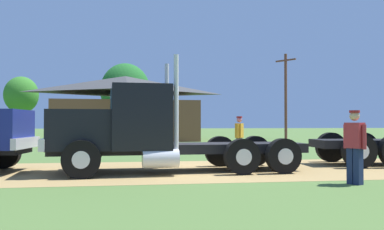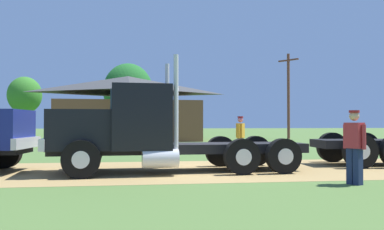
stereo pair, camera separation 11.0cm
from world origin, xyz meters
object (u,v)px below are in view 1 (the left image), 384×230
object	(u,v)px
truck_foreground_white	(140,131)
visitor_far_side	(239,135)
shed_building	(125,109)
visitor_standing_near	(355,144)
utility_pole_near	(286,94)

from	to	relation	value
truck_foreground_white	visitor_far_side	distance (m)	6.18
visitor_far_side	shed_building	size ratio (longest dim) A/B	0.14
truck_foreground_white	shed_building	size ratio (longest dim) A/B	0.64
visitor_standing_near	utility_pole_near	world-z (taller)	utility_pole_near
utility_pole_near	shed_building	bearing A→B (deg)	-173.71
truck_foreground_white	visitor_far_side	size ratio (longest dim) A/B	4.50
visitor_standing_near	utility_pole_near	bearing A→B (deg)	71.92
truck_foreground_white	shed_building	xyz separation A→B (m)	(-0.60, 23.29, 1.42)
truck_foreground_white	visitor_standing_near	bearing A→B (deg)	-33.01
visitor_standing_near	shed_building	size ratio (longest dim) A/B	0.14
truck_foreground_white	utility_pole_near	bearing A→B (deg)	60.30
shed_building	visitor_far_side	bearing A→B (deg)	-75.53
visitor_standing_near	visitor_far_side	size ratio (longest dim) A/B	1.02
truck_foreground_white	utility_pole_near	xyz separation A→B (m)	(14.22, 24.92, 3.00)
visitor_far_side	shed_building	bearing A→B (deg)	104.47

